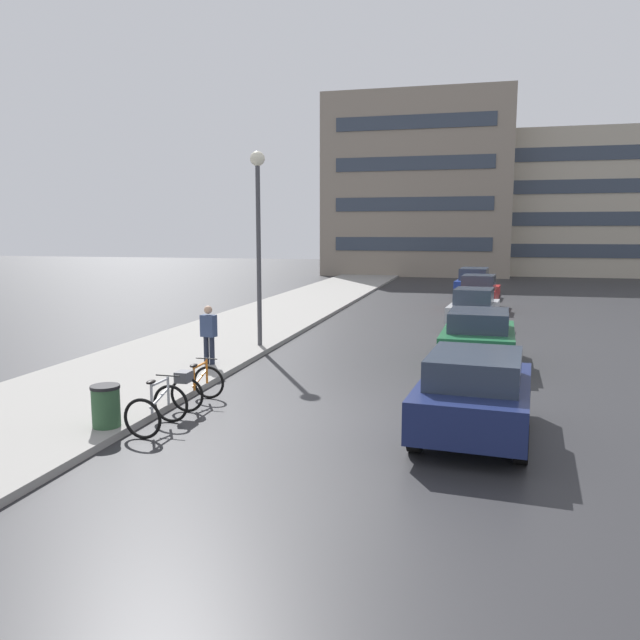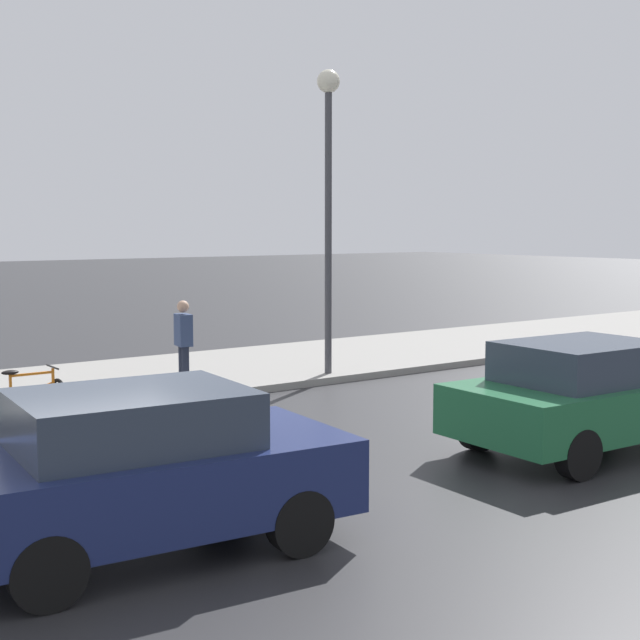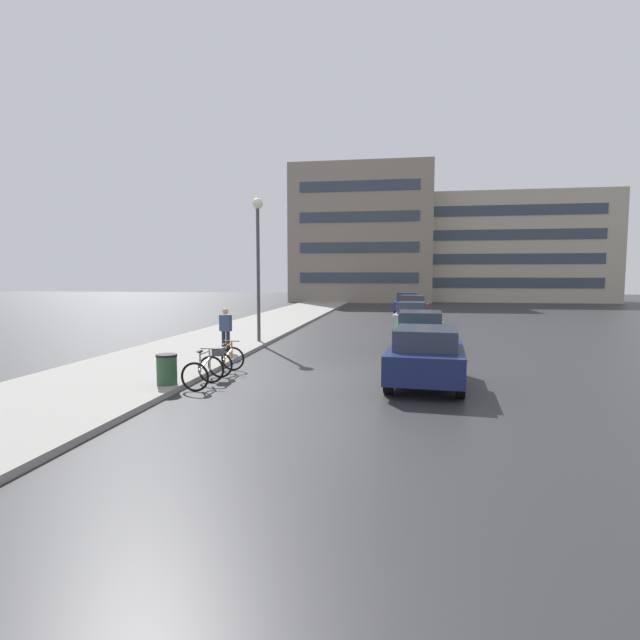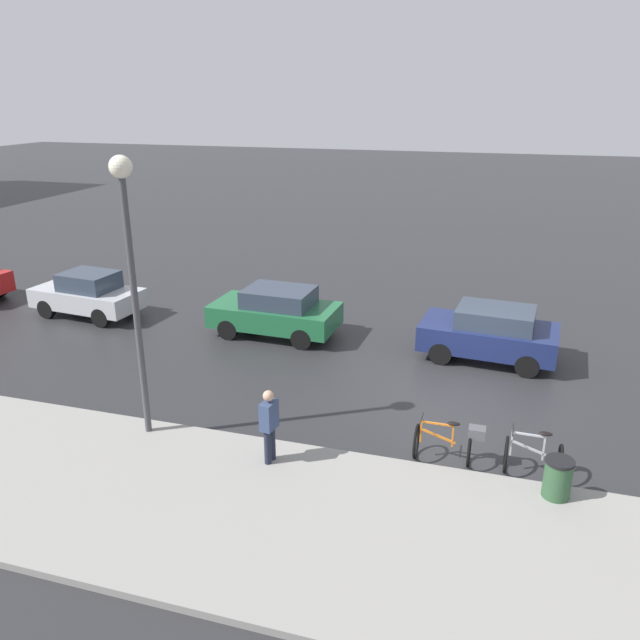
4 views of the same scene
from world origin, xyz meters
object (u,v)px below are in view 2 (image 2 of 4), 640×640
car_green (587,395)px  pedestrian (184,341)px  bicycle_second (14,400)px  car_navy (144,468)px  streetlamp (328,168)px

car_green → pedestrian: bearing=-160.6°
bicycle_second → car_navy: bearing=-5.4°
car_navy → car_green: car_navy is taller
bicycle_second → car_green: 8.35m
car_green → streetlamp: size_ratio=0.66×
car_navy → pedestrian: (-6.97, 4.03, 0.17)m
car_navy → streetlamp: (-6.60, 7.07, 3.43)m
pedestrian → car_green: bearing=19.4°
streetlamp → car_green: bearing=-4.7°
bicycle_second → car_navy: (5.74, -0.54, 0.32)m
bicycle_second → car_green: size_ratio=0.35×
bicycle_second → pedestrian: (-1.23, 3.49, 0.49)m
car_navy → streetlamp: size_ratio=0.64×
car_navy → streetlamp: 10.26m
car_navy → car_green: size_ratio=0.98×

